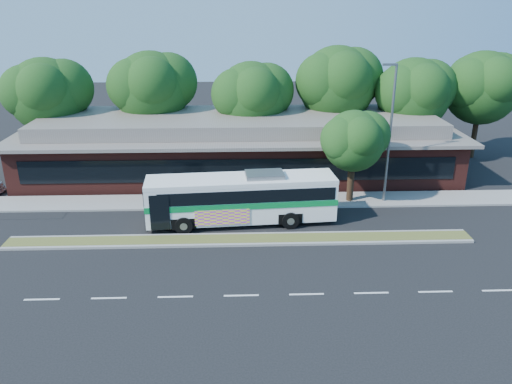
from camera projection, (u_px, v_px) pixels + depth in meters
ground at (241, 246)px, 27.44m from camera, size 120.00×120.00×0.00m
median_strip at (240, 239)px, 27.97m from camera, size 26.00×1.10×0.15m
sidewalk at (240, 201)px, 33.39m from camera, size 44.00×2.60×0.12m
plaza_building at (239, 145)px, 38.80m from camera, size 33.20×11.20×4.45m
lamp_post at (390, 131)px, 31.60m from camera, size 0.93×0.18×9.07m
tree_bg_a at (52, 93)px, 38.98m from camera, size 6.47×5.80×8.63m
tree_bg_b at (157, 87)px, 40.09m from camera, size 6.69×6.00×9.00m
tree_bg_c at (256, 95)px, 39.61m from camera, size 6.24×5.60×8.26m
tree_bg_d at (342, 82)px, 40.49m from camera, size 6.91×6.20×9.37m
tree_bg_e at (418, 92)px, 39.99m from camera, size 6.47×5.80×8.50m
tree_bg_f at (486, 86)px, 41.02m from camera, size 6.69×6.00×8.92m
transit_bus at (242, 196)px, 29.69m from camera, size 11.38×3.30×3.15m
sidewalk_tree at (358, 139)px, 32.04m from camera, size 4.42×3.96×6.18m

